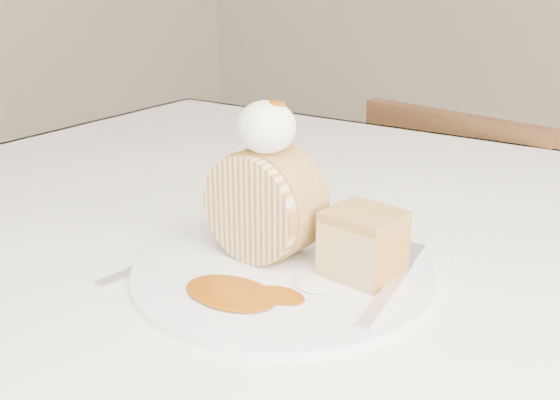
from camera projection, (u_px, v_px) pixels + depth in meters
The scene contains 10 objects.
table at pixel (398, 307), 0.70m from camera, with size 1.40×0.90×0.75m.
chair_far at pixel (463, 267), 1.28m from camera, with size 0.44×0.44×0.78m.
plate at pixel (283, 269), 0.58m from camera, with size 0.28×0.28×0.01m, color white.
roulade_slice at pixel (264, 204), 0.59m from camera, with size 0.10×0.10×0.06m, color beige.
cake_chunk at pixel (363, 248), 0.55m from camera, with size 0.06×0.06×0.05m, color #AF8542.
whipped_cream at pixel (266, 127), 0.55m from camera, with size 0.05×0.05×0.05m, color white.
caramel_drizzle at pixel (272, 97), 0.54m from camera, with size 0.03×0.02×0.01m, color #883E05.
caramel_pool at pixel (231, 293), 0.53m from camera, with size 0.09×0.06×0.00m, color #883E05, non-canonical shape.
fork at pixel (386, 295), 0.52m from camera, with size 0.02×0.17×0.00m, color silver.
spoon at pixel (165, 259), 0.60m from camera, with size 0.03×0.18×0.00m, color silver.
Camera 1 is at (0.23, -0.39, 1.01)m, focal length 40.00 mm.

